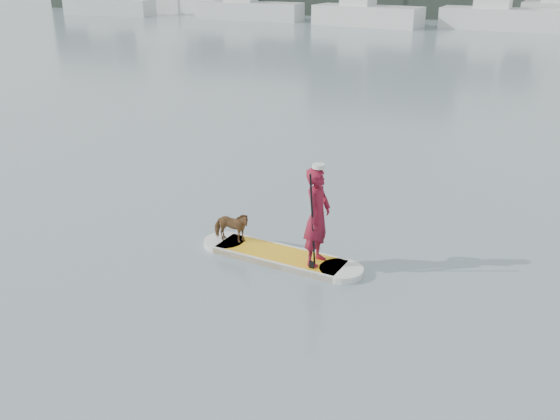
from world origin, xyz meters
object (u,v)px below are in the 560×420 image
(paddler, at_px, (317,217))
(sailboat_d, at_px, (503,16))
(sailboat_c, at_px, (367,14))
(sailboat_a, at_px, (109,6))
(paddleboard, at_px, (280,256))
(dog, at_px, (231,227))
(sailboat_b, at_px, (250,9))

(paddler, xyz_separation_m, sailboat_d, (2.34, 41.78, -0.05))
(sailboat_c, height_order, sailboat_d, sailboat_d)
(paddler, distance_m, sailboat_a, 53.24)
(paddleboard, relative_size, paddler, 1.81)
(paddler, height_order, dog, paddler)
(paddler, relative_size, sailboat_b, 0.14)
(sailboat_d, bearing_deg, sailboat_b, -175.21)
(paddler, xyz_separation_m, sailboat_c, (-7.86, 40.91, -0.12))
(paddleboard, height_order, sailboat_c, sailboat_c)
(dog, xyz_separation_m, sailboat_c, (-6.06, 40.63, 0.47))
(sailboat_b, relative_size, sailboat_d, 0.98)
(paddler, xyz_separation_m, dog, (-1.80, 0.29, -0.59))
(dog, bearing_deg, paddleboard, -103.34)
(paddler, distance_m, sailboat_d, 41.84)
(paddler, relative_size, sailboat_d, 0.13)
(paddler, bearing_deg, dog, 87.05)
(paddler, distance_m, sailboat_c, 41.66)
(sailboat_a, height_order, sailboat_c, sailboat_c)
(sailboat_a, xyz_separation_m, sailboat_d, (34.79, -0.44, 0.13))
(sailboat_b, distance_m, sailboat_d, 20.77)
(dog, xyz_separation_m, sailboat_d, (4.15, 41.49, 0.53))
(paddleboard, distance_m, sailboat_d, 41.78)
(sailboat_a, height_order, sailboat_b, sailboat_b)
(sailboat_c, bearing_deg, sailboat_a, -172.33)
(paddleboard, xyz_separation_m, sailboat_a, (-31.71, 42.09, 0.78))
(paddleboard, bearing_deg, sailboat_d, 94.85)
(paddleboard, height_order, sailboat_b, sailboat_b)
(sailboat_a, distance_m, sailboat_c, 24.62)
(paddler, bearing_deg, sailboat_d, 2.92)
(paddler, height_order, sailboat_d, sailboat_d)
(paddler, distance_m, sailboat_b, 46.23)
(paddler, distance_m, dog, 1.92)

